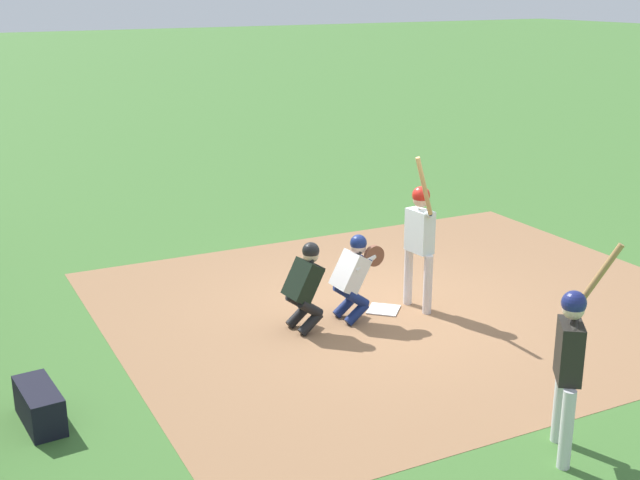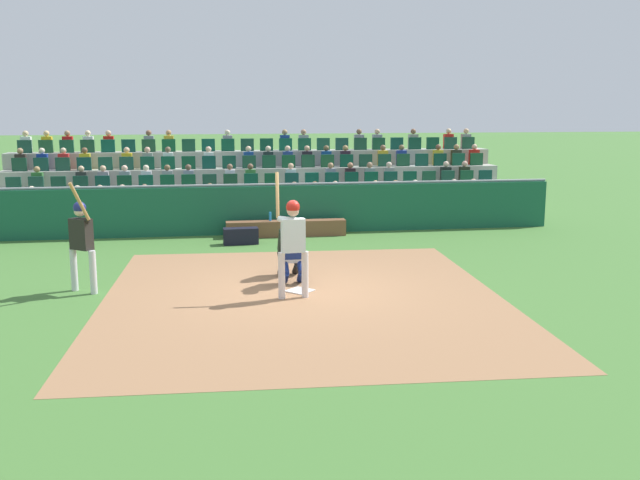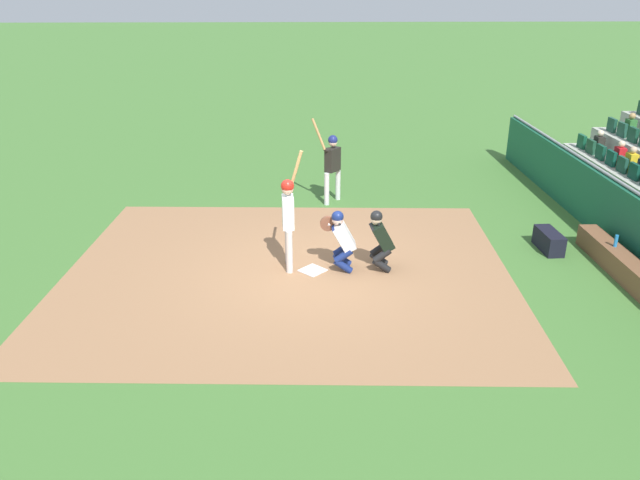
% 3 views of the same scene
% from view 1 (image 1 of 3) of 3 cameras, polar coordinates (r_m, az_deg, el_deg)
% --- Properties ---
extents(ground_plane, '(160.00, 160.00, 0.00)m').
position_cam_1_polar(ground_plane, '(12.27, 4.39, -4.85)').
color(ground_plane, '#427131').
extents(infield_dirt_patch, '(7.85, 9.13, 0.01)m').
position_cam_1_polar(infield_dirt_patch, '(12.54, 6.30, -4.40)').
color(infield_dirt_patch, '#976C49').
rests_on(infield_dirt_patch, ground_plane).
extents(home_plate_marker, '(0.62, 0.62, 0.02)m').
position_cam_1_polar(home_plate_marker, '(12.26, 4.39, -4.78)').
color(home_plate_marker, white).
rests_on(home_plate_marker, infield_dirt_patch).
extents(batter_at_plate, '(0.60, 0.44, 2.36)m').
position_cam_1_polar(batter_at_plate, '(11.99, 6.88, 0.46)').
color(batter_at_plate, silver).
rests_on(batter_at_plate, ground_plane).
extents(catcher_crouching, '(0.46, 0.71, 1.27)m').
position_cam_1_polar(catcher_crouching, '(11.68, 2.35, -2.26)').
color(catcher_crouching, navy).
rests_on(catcher_crouching, ground_plane).
extents(home_plate_umpire, '(0.48, 0.51, 1.27)m').
position_cam_1_polar(home_plate_umpire, '(11.33, -1.01, -2.95)').
color(home_plate_umpire, black).
rests_on(home_plate_umpire, ground_plane).
extents(equipment_duffel_bag, '(0.91, 0.40, 0.43)m').
position_cam_1_polar(equipment_duffel_bag, '(9.67, -18.74, -10.74)').
color(equipment_duffel_bag, black).
rests_on(equipment_duffel_bag, ground_plane).
extents(on_deck_batter, '(0.59, 0.80, 2.20)m').
position_cam_1_polar(on_deck_batter, '(8.59, 16.79, -7.55)').
color(on_deck_batter, silver).
rests_on(on_deck_batter, ground_plane).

